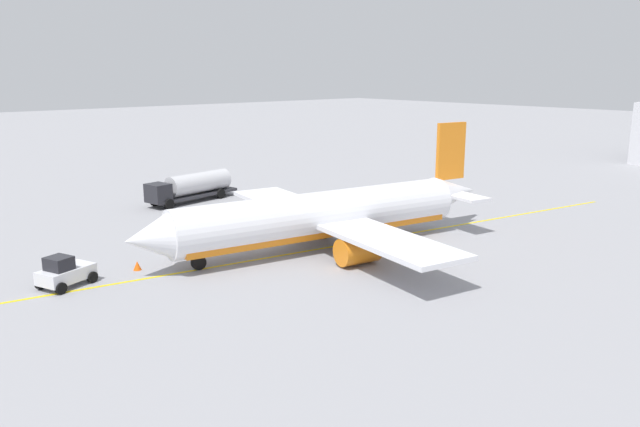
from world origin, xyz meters
The scene contains 7 objects.
ground_plane centered at (0.00, 0.00, 0.00)m, with size 400.00×400.00×0.00m, color #939399.
airplane centered at (-0.48, 0.08, 2.71)m, with size 33.04×28.99×9.78m.
fuel_tanker centered at (-1.60, -23.75, 1.74)m, with size 11.54×4.46×3.15m.
pushback_tug centered at (19.08, -4.51, 1.01)m, with size 4.07×3.34×2.20m.
refueling_worker centered at (-3.19, -14.20, 0.82)m, with size 0.63×0.60×1.71m.
safety_cone_nose centered at (13.83, -4.65, 0.34)m, with size 0.61×0.61×0.67m, color #F2590F.
taxi_line_marking centered at (0.00, 0.00, 0.01)m, with size 72.27×0.30×0.01m, color yellow.
Camera 1 is at (32.32, 37.24, 14.42)m, focal length 34.89 mm.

